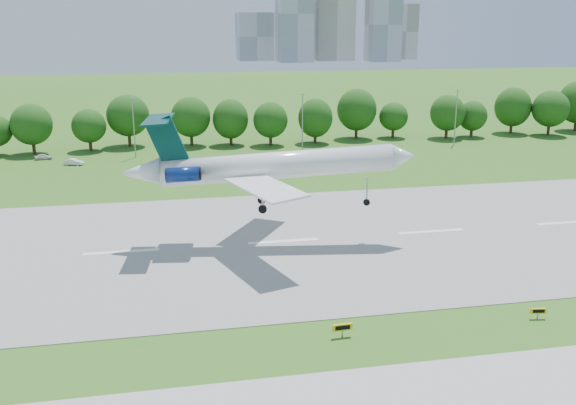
# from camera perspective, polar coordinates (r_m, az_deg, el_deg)

# --- Properties ---
(ground) EXTENTS (600.00, 600.00, 0.00)m
(ground) POSITION_cam_1_polar(r_m,az_deg,el_deg) (59.17, 4.22, -11.44)
(ground) COLOR #2A5C18
(ground) RESTS_ON ground
(runway) EXTENTS (400.00, 45.00, 0.08)m
(runway) POSITION_cam_1_polar(r_m,az_deg,el_deg) (81.57, -0.41, -3.49)
(runway) COLOR gray
(runway) RESTS_ON ground
(tree_line) EXTENTS (288.40, 8.40, 10.40)m
(tree_line) POSITION_cam_1_polar(r_m,az_deg,el_deg) (144.82, -5.43, 7.53)
(tree_line) COLOR #382314
(tree_line) RESTS_ON ground
(light_poles) EXTENTS (175.90, 0.25, 12.19)m
(light_poles) POSITION_cam_1_polar(r_m,az_deg,el_deg) (134.72, -6.05, 6.95)
(light_poles) COLOR gray
(light_poles) RESTS_ON ground
(skyline) EXTENTS (127.00, 52.00, 80.00)m
(skyline) POSITION_cam_1_polar(r_m,az_deg,el_deg) (455.82, 3.51, 16.32)
(skyline) COLOR #B2B2B7
(skyline) RESTS_ON ground
(airliner) EXTENTS (36.06, 26.04, 11.78)m
(airliner) POSITION_cam_1_polar(r_m,az_deg,el_deg) (78.60, -2.29, 3.32)
(airliner) COLOR white
(airliner) RESTS_ON ground
(taxi_sign_centre) EXTENTS (1.83, 0.33, 1.28)m
(taxi_sign_centre) POSITION_cam_1_polar(r_m,az_deg,el_deg) (58.00, 4.86, -11.01)
(taxi_sign_centre) COLOR gray
(taxi_sign_centre) RESTS_ON ground
(taxi_sign_right) EXTENTS (1.53, 0.40, 1.07)m
(taxi_sign_right) POSITION_cam_1_polar(r_m,az_deg,el_deg) (65.51, 21.35, -8.98)
(taxi_sign_right) COLOR gray
(taxi_sign_right) RESTS_ON ground
(service_vehicle_a) EXTENTS (3.91, 2.38, 1.22)m
(service_vehicle_a) POSITION_cam_1_polar(r_m,az_deg,el_deg) (131.32, -18.51, 3.43)
(service_vehicle_a) COLOR silver
(service_vehicle_a) RESTS_ON ground
(service_vehicle_b) EXTENTS (3.52, 1.73, 1.16)m
(service_vehicle_b) POSITION_cam_1_polar(r_m,az_deg,el_deg) (138.61, -20.91, 3.82)
(service_vehicle_b) COLOR silver
(service_vehicle_b) RESTS_ON ground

